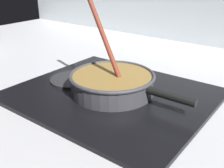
% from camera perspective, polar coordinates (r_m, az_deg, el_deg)
% --- Properties ---
extents(ground, '(2.40, 1.60, 0.04)m').
position_cam_1_polar(ground, '(0.81, -4.29, -4.43)').
color(ground, '#B7B7BC').
extents(hob_plate, '(0.56, 0.48, 0.01)m').
position_cam_1_polar(hob_plate, '(0.81, 0.00, -2.17)').
color(hob_plate, black).
rests_on(hob_plate, ground).
extents(burner_ring, '(0.19, 0.19, 0.01)m').
position_cam_1_polar(burner_ring, '(0.81, 0.00, -1.53)').
color(burner_ring, '#592D0C').
rests_on(burner_ring, hob_plate).
extents(spare_burner, '(0.15, 0.15, 0.01)m').
position_cam_1_polar(spare_burner, '(0.91, -8.13, 1.02)').
color(spare_burner, '#262628').
rests_on(spare_burner, hob_plate).
extents(cooking_pan, '(0.38, 0.25, 0.28)m').
position_cam_1_polar(cooking_pan, '(0.80, 0.08, 0.35)').
color(cooking_pan, '#38383D').
rests_on(cooking_pan, hob_plate).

